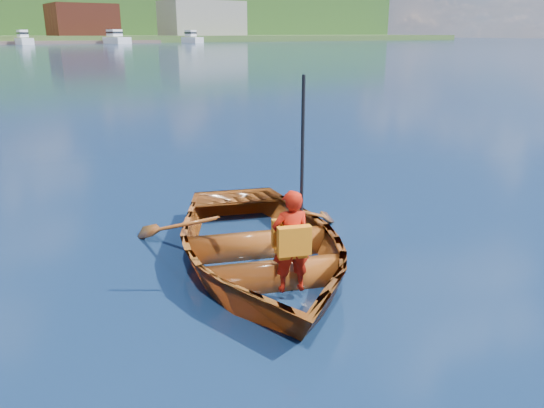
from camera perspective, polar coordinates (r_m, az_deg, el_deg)
ground at (r=6.44m, az=-9.50°, el=-6.88°), size 600.00×600.00×0.00m
rowboat at (r=6.34m, az=-1.46°, el=-4.36°), size 4.16×4.84×0.84m
child_paddler at (r=5.42m, az=2.08°, el=-3.90°), size 0.46×0.43×2.20m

